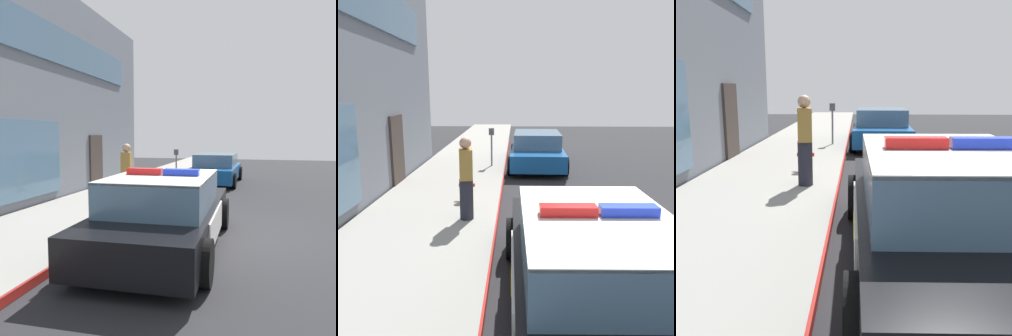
# 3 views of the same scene
# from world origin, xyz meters

# --- Properties ---
(ground) EXTENTS (48.00, 48.00, 0.00)m
(ground) POSITION_xyz_m (0.00, 0.00, 0.00)
(ground) COLOR #262628
(sidewalk) EXTENTS (48.00, 2.99, 0.15)m
(sidewalk) POSITION_xyz_m (0.00, 3.90, 0.07)
(sidewalk) COLOR gray
(sidewalk) RESTS_ON ground
(curb_red_paint) EXTENTS (28.80, 0.04, 0.14)m
(curb_red_paint) POSITION_xyz_m (0.00, 2.39, 0.08)
(curb_red_paint) COLOR maroon
(curb_red_paint) RESTS_ON ground
(police_cruiser) EXTENTS (4.86, 2.16, 1.49)m
(police_cruiser) POSITION_xyz_m (-1.36, 1.08, 0.68)
(police_cruiser) COLOR black
(police_cruiser) RESTS_ON ground
(fire_hydrant) EXTENTS (0.34, 0.39, 0.73)m
(fire_hydrant) POSITION_xyz_m (3.16, 3.20, 0.50)
(fire_hydrant) COLOR gold
(fire_hydrant) RESTS_ON sidewalk
(car_down_street) EXTENTS (4.49, 2.12, 1.29)m
(car_down_street) POSITION_xyz_m (7.87, 1.22, 0.63)
(car_down_street) COLOR #144C8C
(car_down_street) RESTS_ON ground
(pedestrian_on_sidewalk) EXTENTS (0.44, 0.32, 1.71)m
(pedestrian_on_sidewalk) POSITION_xyz_m (1.73, 3.01, 1.01)
(pedestrian_on_sidewalk) COLOR #23232D
(pedestrian_on_sidewalk) RESTS_ON sidewalk
(parking_meter) EXTENTS (0.12, 0.18, 1.34)m
(parking_meter) POSITION_xyz_m (7.26, 2.86, 1.08)
(parking_meter) COLOR slate
(parking_meter) RESTS_ON sidewalk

